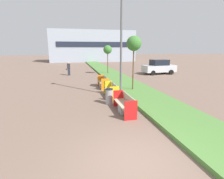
{
  "coord_description": "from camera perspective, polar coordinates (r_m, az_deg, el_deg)",
  "views": [
    {
      "loc": [
        -1.68,
        -4.16,
        3.26
      ],
      "look_at": [
        0.9,
        6.81,
        0.6
      ],
      "focal_mm": 28.0,
      "sensor_mm": 36.0,
      "label": 1
    }
  ],
  "objects": [
    {
      "name": "ground_plane",
      "position": [
        5.54,
        7.67,
        -22.87
      ],
      "size": [
        180.0,
        180.0,
        0.0
      ],
      "primitive_type": "plane",
      "color": "brown"
    },
    {
      "name": "parked_car_distant",
      "position": [
        23.58,
        15.11,
        7.12
      ],
      "size": [
        4.3,
        2.02,
        1.86
      ],
      "rotation": [
        0.0,
        0.0,
        0.06
      ],
      "color": "#B7BABF",
      "rests_on": "ground"
    },
    {
      "name": "sapling_tree_near",
      "position": [
        13.22,
        7.17,
        14.5
      ],
      "size": [
        1.09,
        1.09,
        4.16
      ],
      "color": "brown",
      "rests_on": "ground"
    },
    {
      "name": "street_lamp_post",
      "position": [
        11.64,
        3.07,
        18.14
      ],
      "size": [
        0.24,
        0.44,
        7.73
      ],
      "color": "#56595B",
      "rests_on": "ground"
    },
    {
      "name": "building_backdrop",
      "position": [
        46.32,
        -6.38,
        13.87
      ],
      "size": [
        20.79,
        7.29,
        7.58
      ],
      "color": "#939EAD",
      "rests_on": "ground"
    },
    {
      "name": "sapling_tree_far",
      "position": [
        22.23,
        -1.44,
        12.79
      ],
      "size": [
        1.07,
        1.07,
        3.64
      ],
      "color": "brown",
      "rests_on": "ground"
    },
    {
      "name": "pedestrian_walking",
      "position": [
        22.27,
        -13.98,
        6.65
      ],
      "size": [
        0.53,
        0.24,
        1.65
      ],
      "color": "#232633",
      "rests_on": "ground"
    },
    {
      "name": "bench_orange_frame",
      "position": [
        14.85,
        -2.84,
        2.03
      ],
      "size": [
        0.65,
        1.99,
        0.94
      ],
      "color": "#ADA8A0",
      "rests_on": "ground"
    },
    {
      "name": "litter_bin",
      "position": [
        10.42,
        -0.91,
        -2.23
      ],
      "size": [
        0.45,
        0.45,
        0.94
      ],
      "color": "#9EA0A5",
      "rests_on": "ground"
    },
    {
      "name": "planter_grass_strip",
      "position": [
        17.17,
        3.51,
        2.63
      ],
      "size": [
        2.8,
        120.0,
        0.18
      ],
      "color": "#4C7A38",
      "rests_on": "ground"
    },
    {
      "name": "bench_yellow_frame",
      "position": [
        11.97,
        -0.21,
        -0.71
      ],
      "size": [
        0.65,
        2.01,
        0.94
      ],
      "color": "#ADA8A0",
      "rests_on": "ground"
    },
    {
      "name": "bench_red_frame",
      "position": [
        9.11,
        4.19,
        -5.25
      ],
      "size": [
        0.65,
        2.15,
        0.94
      ],
      "color": "#ADA8A0",
      "rests_on": "ground"
    }
  ]
}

